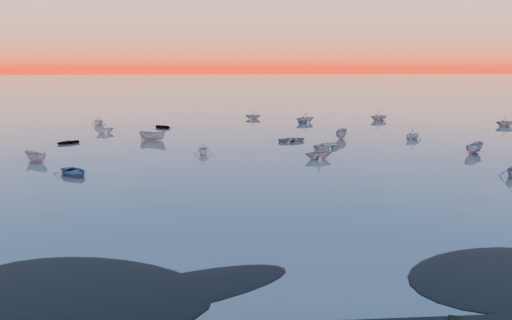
{
  "coord_description": "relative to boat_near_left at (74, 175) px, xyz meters",
  "views": [
    {
      "loc": [
        -7.58,
        -23.99,
        11.99
      ],
      "look_at": [
        -3.71,
        28.0,
        1.5
      ],
      "focal_mm": 35.0,
      "sensor_mm": 36.0,
      "label": 1
    }
  ],
  "objects": [
    {
      "name": "boat_near_left",
      "position": [
        0.0,
        0.0,
        0.0
      ],
      "size": [
        4.8,
        4.15,
        1.13
      ],
      "primitive_type": "imported",
      "rotation": [
        0.0,
        0.0,
        0.61
      ],
      "color": "#3A516F",
      "rests_on": "ground"
    },
    {
      "name": "ground",
      "position": [
        23.04,
        71.29,
        0.0
      ],
      "size": [
        600.0,
        600.0,
        0.0
      ],
      "primitive_type": "plane",
      "color": "#695F57",
      "rests_on": "ground"
    },
    {
      "name": "boat_near_center",
      "position": [
        48.57,
        8.93,
        0.0
      ],
      "size": [
        4.01,
        4.18,
        1.41
      ],
      "primitive_type": "imported",
      "rotation": [
        0.0,
        0.0,
        2.31
      ],
      "color": "gray",
      "rests_on": "ground"
    },
    {
      "name": "moored_fleet",
      "position": [
        23.04,
        24.29,
        0.0
      ],
      "size": [
        124.0,
        58.0,
        1.2
      ],
      "primitive_type": null,
      "color": "silver",
      "rests_on": "ground"
    },
    {
      "name": "mud_lobes",
      "position": [
        23.04,
        -29.71,
        0.01
      ],
      "size": [
        140.0,
        6.0,
        0.07
      ],
      "primitive_type": null,
      "color": "black",
      "rests_on": "ground"
    }
  ]
}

